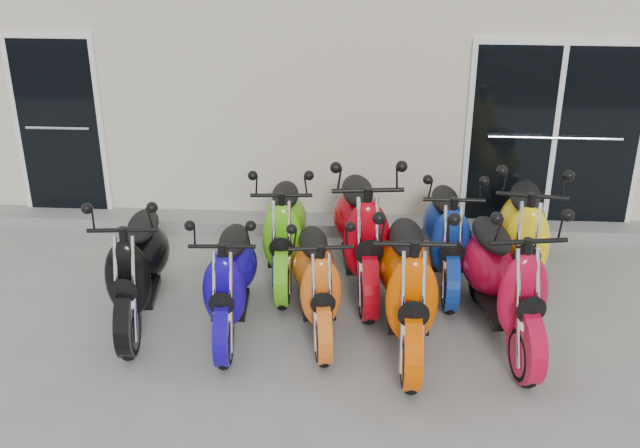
{
  "coord_description": "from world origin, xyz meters",
  "views": [
    {
      "loc": [
        0.44,
        -6.72,
        4.21
      ],
      "look_at": [
        0.0,
        0.6,
        0.75
      ],
      "focal_mm": 45.0,
      "sensor_mm": 36.0,
      "label": 1
    }
  ],
  "objects_px": {
    "scooter_front_orange_a": "(317,267)",
    "scooter_back_yellow": "(526,221)",
    "scooter_front_red": "(505,265)",
    "scooter_front_black": "(136,252)",
    "scooter_back_green": "(284,217)",
    "scooter_front_orange_b": "(409,268)",
    "scooter_back_red": "(362,216)",
    "scooter_front_blue": "(230,266)",
    "scooter_back_blue": "(448,221)"
  },
  "relations": [
    {
      "from": "scooter_front_black",
      "to": "scooter_back_yellow",
      "type": "xyz_separation_m",
      "value": [
        3.79,
        0.82,
        0.05
      ]
    },
    {
      "from": "scooter_front_black",
      "to": "scooter_front_blue",
      "type": "bearing_deg",
      "value": -13.97
    },
    {
      "from": "scooter_front_orange_a",
      "to": "scooter_front_orange_b",
      "type": "xyz_separation_m",
      "value": [
        0.84,
        -0.2,
        0.13
      ]
    },
    {
      "from": "scooter_front_blue",
      "to": "scooter_back_red",
      "type": "relative_size",
      "value": 0.85
    },
    {
      "from": "scooter_front_blue",
      "to": "scooter_back_green",
      "type": "bearing_deg",
      "value": 66.18
    },
    {
      "from": "scooter_front_black",
      "to": "scooter_back_yellow",
      "type": "height_order",
      "value": "scooter_back_yellow"
    },
    {
      "from": "scooter_front_black",
      "to": "scooter_front_orange_b",
      "type": "xyz_separation_m",
      "value": [
        2.56,
        -0.27,
        0.06
      ]
    },
    {
      "from": "scooter_front_black",
      "to": "scooter_back_green",
      "type": "distance_m",
      "value": 1.61
    },
    {
      "from": "scooter_front_orange_b",
      "to": "scooter_front_red",
      "type": "xyz_separation_m",
      "value": [
        0.88,
        0.13,
        -0.01
      ]
    },
    {
      "from": "scooter_front_blue",
      "to": "scooter_front_orange_a",
      "type": "distance_m",
      "value": 0.81
    },
    {
      "from": "scooter_front_red",
      "to": "scooter_back_yellow",
      "type": "height_order",
      "value": "scooter_back_yellow"
    },
    {
      "from": "scooter_back_green",
      "to": "scooter_back_red",
      "type": "height_order",
      "value": "scooter_back_red"
    },
    {
      "from": "scooter_front_black",
      "to": "scooter_back_green",
      "type": "xyz_separation_m",
      "value": [
        1.31,
        0.92,
        -0.02
      ]
    },
    {
      "from": "scooter_front_orange_b",
      "to": "scooter_back_green",
      "type": "bearing_deg",
      "value": 135.06
    },
    {
      "from": "scooter_back_red",
      "to": "scooter_back_green",
      "type": "bearing_deg",
      "value": 164.87
    },
    {
      "from": "scooter_front_orange_a",
      "to": "scooter_back_red",
      "type": "distance_m",
      "value": 0.97
    },
    {
      "from": "scooter_front_orange_a",
      "to": "scooter_back_green",
      "type": "distance_m",
      "value": 1.08
    },
    {
      "from": "scooter_front_orange_a",
      "to": "scooter_back_green",
      "type": "relative_size",
      "value": 0.94
    },
    {
      "from": "scooter_front_red",
      "to": "scooter_front_blue",
      "type": "bearing_deg",
      "value": 170.78
    },
    {
      "from": "scooter_back_blue",
      "to": "scooter_front_orange_b",
      "type": "bearing_deg",
      "value": -110.61
    },
    {
      "from": "scooter_front_orange_b",
      "to": "scooter_front_blue",
      "type": "bearing_deg",
      "value": 174.02
    },
    {
      "from": "scooter_front_orange_b",
      "to": "scooter_front_orange_a",
      "type": "bearing_deg",
      "value": 165.33
    },
    {
      "from": "scooter_front_red",
      "to": "scooter_back_yellow",
      "type": "xyz_separation_m",
      "value": [
        0.35,
        0.97,
        0.0
      ]
    },
    {
      "from": "scooter_back_red",
      "to": "scooter_front_red",
      "type": "bearing_deg",
      "value": -41.99
    },
    {
      "from": "scooter_front_orange_a",
      "to": "scooter_back_yellow",
      "type": "relative_size",
      "value": 0.85
    },
    {
      "from": "scooter_front_black",
      "to": "scooter_front_red",
      "type": "distance_m",
      "value": 3.45
    },
    {
      "from": "scooter_back_blue",
      "to": "scooter_front_red",
      "type": "bearing_deg",
      "value": -68.45
    },
    {
      "from": "scooter_back_green",
      "to": "scooter_back_blue",
      "type": "distance_m",
      "value": 1.7
    },
    {
      "from": "scooter_front_black",
      "to": "scooter_back_red",
      "type": "distance_m",
      "value": 2.27
    },
    {
      "from": "scooter_front_blue",
      "to": "scooter_back_red",
      "type": "height_order",
      "value": "scooter_back_red"
    },
    {
      "from": "scooter_back_green",
      "to": "scooter_back_yellow",
      "type": "relative_size",
      "value": 0.91
    },
    {
      "from": "scooter_front_black",
      "to": "scooter_back_red",
      "type": "relative_size",
      "value": 0.91
    },
    {
      "from": "scooter_front_blue",
      "to": "scooter_back_blue",
      "type": "relative_size",
      "value": 0.97
    },
    {
      "from": "scooter_front_black",
      "to": "scooter_front_blue",
      "type": "distance_m",
      "value": 0.92
    },
    {
      "from": "scooter_front_black",
      "to": "scooter_front_orange_b",
      "type": "height_order",
      "value": "scooter_front_orange_b"
    },
    {
      "from": "scooter_back_yellow",
      "to": "scooter_back_green",
      "type": "bearing_deg",
      "value": -173.89
    },
    {
      "from": "scooter_front_red",
      "to": "scooter_back_red",
      "type": "height_order",
      "value": "scooter_back_red"
    },
    {
      "from": "scooter_back_red",
      "to": "scooter_front_black",
      "type": "bearing_deg",
      "value": -165.81
    },
    {
      "from": "scooter_back_green",
      "to": "scooter_back_yellow",
      "type": "height_order",
      "value": "scooter_back_yellow"
    },
    {
      "from": "scooter_back_red",
      "to": "scooter_back_yellow",
      "type": "xyz_separation_m",
      "value": [
        1.66,
        0.03,
        -0.02
      ]
    },
    {
      "from": "scooter_front_orange_a",
      "to": "scooter_back_blue",
      "type": "bearing_deg",
      "value": 29.1
    },
    {
      "from": "scooter_front_blue",
      "to": "scooter_front_orange_a",
      "type": "xyz_separation_m",
      "value": [
        0.81,
        0.06,
        -0.02
      ]
    },
    {
      "from": "scooter_front_blue",
      "to": "scooter_back_green",
      "type": "height_order",
      "value": "scooter_back_green"
    },
    {
      "from": "scooter_front_red",
      "to": "scooter_front_black",
      "type": "bearing_deg",
      "value": 168.61
    },
    {
      "from": "scooter_front_orange_a",
      "to": "scooter_back_red",
      "type": "relative_size",
      "value": 0.83
    },
    {
      "from": "scooter_front_blue",
      "to": "scooter_front_orange_a",
      "type": "height_order",
      "value": "scooter_front_blue"
    },
    {
      "from": "scooter_back_red",
      "to": "scooter_back_yellow",
      "type": "relative_size",
      "value": 1.03
    },
    {
      "from": "scooter_front_black",
      "to": "scooter_front_orange_b",
      "type": "distance_m",
      "value": 2.58
    },
    {
      "from": "scooter_front_orange_b",
      "to": "scooter_front_red",
      "type": "height_order",
      "value": "scooter_front_orange_b"
    },
    {
      "from": "scooter_front_orange_a",
      "to": "scooter_back_blue",
      "type": "distance_m",
      "value": 1.64
    }
  ]
}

